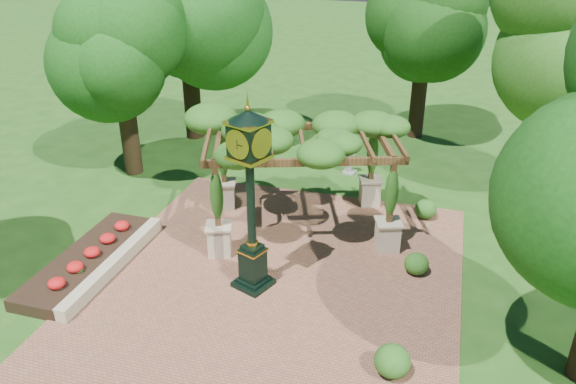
# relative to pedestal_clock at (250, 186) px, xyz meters

# --- Properties ---
(ground) EXTENTS (120.00, 120.00, 0.00)m
(ground) POSITION_rel_pedestal_clock_xyz_m (0.52, -0.87, -3.06)
(ground) COLOR #1E4714
(ground) RESTS_ON ground
(brick_plaza) EXTENTS (10.00, 12.00, 0.04)m
(brick_plaza) POSITION_rel_pedestal_clock_xyz_m (0.52, 0.13, -3.04)
(brick_plaza) COLOR brown
(brick_plaza) RESTS_ON ground
(border_wall) EXTENTS (0.35, 5.00, 0.40)m
(border_wall) POSITION_rel_pedestal_clock_xyz_m (-4.08, -0.37, -2.86)
(border_wall) COLOR #C6B793
(border_wall) RESTS_ON ground
(flower_bed) EXTENTS (1.50, 5.00, 0.36)m
(flower_bed) POSITION_rel_pedestal_clock_xyz_m (-4.98, -0.37, -2.88)
(flower_bed) COLOR red
(flower_bed) RESTS_ON ground
(pedestal_clock) EXTENTS (1.31, 1.31, 5.13)m
(pedestal_clock) POSITION_rel_pedestal_clock_xyz_m (0.00, 0.00, 0.00)
(pedestal_clock) COLOR black
(pedestal_clock) RESTS_ON brick_plaza
(pergola) EXTENTS (6.75, 5.36, 3.70)m
(pergola) POSITION_rel_pedestal_clock_xyz_m (0.38, 3.54, -0.03)
(pergola) COLOR beige
(pergola) RESTS_ON brick_plaza
(sundial) EXTENTS (0.52, 0.52, 0.85)m
(sundial) POSITION_rel_pedestal_clock_xyz_m (1.09, 8.30, -2.69)
(sundial) COLOR gray
(sundial) RESTS_ON ground
(shrub_front) EXTENTS (1.00, 1.00, 0.73)m
(shrub_front) POSITION_rel_pedestal_clock_xyz_m (4.05, -2.30, -2.66)
(shrub_front) COLOR #265819
(shrub_front) RESTS_ON brick_plaza
(shrub_mid) EXTENTS (0.79, 0.79, 0.63)m
(shrub_mid) POSITION_rel_pedestal_clock_xyz_m (4.23, 1.85, -2.71)
(shrub_mid) COLOR #275718
(shrub_mid) RESTS_ON brick_plaza
(shrub_back) EXTENTS (0.76, 0.76, 0.65)m
(shrub_back) POSITION_rel_pedestal_clock_xyz_m (4.25, 5.29, -2.70)
(shrub_back) COLOR #245719
(shrub_back) RESTS_ON brick_plaza
(tree_west_near) EXTENTS (3.99, 3.99, 7.94)m
(tree_west_near) POSITION_rel_pedestal_clock_xyz_m (-7.18, 5.99, 2.38)
(tree_west_near) COLOR #362615
(tree_west_near) RESTS_ON ground
(tree_north) EXTENTS (3.98, 3.98, 7.87)m
(tree_north) POSITION_rel_pedestal_clock_xyz_m (3.22, 13.36, 2.33)
(tree_north) COLOR black
(tree_north) RESTS_ON ground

